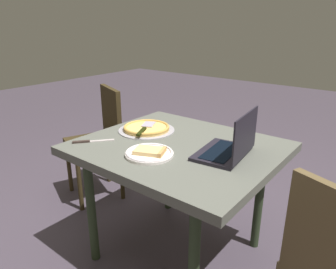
{
  "coord_description": "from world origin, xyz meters",
  "views": [
    {
      "loc": [
        0.96,
        -1.3,
        1.37
      ],
      "look_at": [
        -0.03,
        -0.06,
        0.8
      ],
      "focal_mm": 33.33,
      "sensor_mm": 36.0,
      "label": 1
    }
  ],
  "objects": [
    {
      "name": "chair_near",
      "position": [
        -0.93,
        0.2,
        0.52
      ],
      "size": [
        0.49,
        0.49,
        0.9
      ],
      "color": "#332815",
      "rests_on": "ground_plane"
    },
    {
      "name": "laptop",
      "position": [
        0.3,
        0.03,
        0.78
      ],
      "size": [
        0.27,
        0.35,
        0.24
      ],
      "color": "black",
      "rests_on": "dining_table"
    },
    {
      "name": "table_knife",
      "position": [
        -0.42,
        -0.29,
        0.74
      ],
      "size": [
        0.16,
        0.19,
        0.01
      ],
      "color": "beige",
      "rests_on": "dining_table"
    },
    {
      "name": "dining_table",
      "position": [
        0.0,
        0.0,
        0.66
      ],
      "size": [
        1.07,
        0.92,
        0.73
      ],
      "color": "#56584F",
      "rests_on": "ground_plane"
    },
    {
      "name": "ground_plane",
      "position": [
        0.0,
        0.0,
        0.0
      ],
      "size": [
        12.0,
        12.0,
        0.0
      ],
      "primitive_type": "plane",
      "color": "#433945"
    },
    {
      "name": "pizza_tray",
      "position": [
        -0.3,
        0.07,
        0.75
      ],
      "size": [
        0.35,
        0.35,
        0.04
      ],
      "color": "#9E9AA3",
      "rests_on": "dining_table"
    },
    {
      "name": "pizza_plate",
      "position": [
        -0.03,
        -0.21,
        0.75
      ],
      "size": [
        0.25,
        0.25,
        0.04
      ],
      "color": "white",
      "rests_on": "dining_table"
    }
  ]
}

